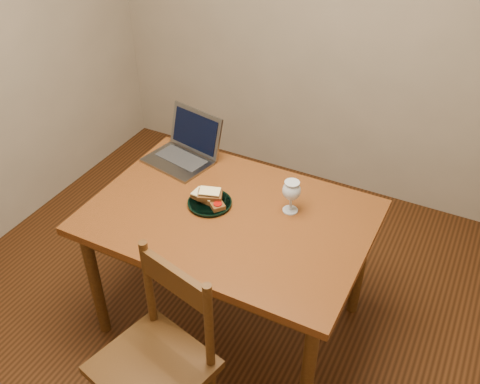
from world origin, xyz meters
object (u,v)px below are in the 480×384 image
at_px(table, 230,228).
at_px(plate, 210,203).
at_px(milk_glass, 291,196).
at_px(laptop, 186,147).
at_px(chair, 156,355).

height_order(table, plate, plate).
bearing_deg(table, milk_glass, 31.92).
bearing_deg(laptop, plate, -32.13).
bearing_deg(plate, table, -8.70).
bearing_deg(milk_glass, laptop, 165.98).
xyz_separation_m(chair, laptop, (-0.45, 0.99, 0.31)).
height_order(plate, laptop, laptop).
distance_m(table, plate, 0.15).
bearing_deg(table, plate, 171.30).
bearing_deg(table, chair, -88.45).
relative_size(plate, milk_glass, 1.27).
bearing_deg(plate, chair, -78.99).
relative_size(chair, plate, 2.42).
relative_size(table, milk_glass, 7.75).
bearing_deg(plate, laptop, 136.31).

